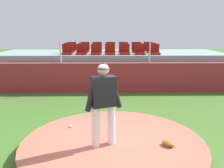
% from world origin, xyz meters
% --- Properties ---
extents(ground_plane, '(60.00, 60.00, 0.00)m').
position_xyz_m(ground_plane, '(0.00, 0.00, 0.00)').
color(ground_plane, '#3D6626').
extents(pitchers_mound, '(4.19, 4.19, 0.27)m').
position_xyz_m(pitchers_mound, '(0.00, 0.00, 0.13)').
color(pitchers_mound, '#AF5D49').
rests_on(pitchers_mound, ground_plane).
extents(pitcher, '(0.82, 0.43, 1.84)m').
position_xyz_m(pitcher, '(-0.21, -0.16, 1.34)').
color(pitcher, white).
rests_on(pitcher, pitchers_mound).
extents(baseball, '(0.07, 0.07, 0.07)m').
position_xyz_m(baseball, '(-1.09, 0.82, 0.31)').
color(baseball, white).
rests_on(baseball, pitchers_mound).
extents(fielding_glove, '(0.35, 0.36, 0.11)m').
position_xyz_m(fielding_glove, '(1.20, -0.24, 0.32)').
color(fielding_glove, brown).
rests_on(fielding_glove, pitchers_mound).
extents(brick_barrier, '(13.41, 0.40, 1.31)m').
position_xyz_m(brick_barrier, '(0.00, 5.59, 0.65)').
color(brick_barrier, maroon).
rests_on(brick_barrier, ground_plane).
extents(fence_post_left, '(0.06, 0.06, 0.96)m').
position_xyz_m(fence_post_left, '(-2.20, 5.59, 1.79)').
color(fence_post_left, silver).
rests_on(fence_post_left, brick_barrier).
extents(fence_post_right, '(0.06, 0.06, 0.96)m').
position_xyz_m(fence_post_right, '(1.72, 5.59, 1.79)').
color(fence_post_right, silver).
rests_on(fence_post_right, brick_barrier).
extents(bleacher_platform, '(11.51, 3.55, 1.58)m').
position_xyz_m(bleacher_platform, '(0.00, 7.76, 0.79)').
color(bleacher_platform, '#819999').
rests_on(bleacher_platform, ground_plane).
extents(stadium_chair_0, '(0.48, 0.44, 0.50)m').
position_xyz_m(stadium_chair_0, '(-2.07, 6.54, 1.74)').
color(stadium_chair_0, maroon).
rests_on(stadium_chair_0, bleacher_platform).
extents(stadium_chair_1, '(0.48, 0.44, 0.50)m').
position_xyz_m(stadium_chair_1, '(-1.39, 6.54, 1.74)').
color(stadium_chair_1, maroon).
rests_on(stadium_chair_1, bleacher_platform).
extents(stadium_chair_2, '(0.48, 0.44, 0.50)m').
position_xyz_m(stadium_chair_2, '(-0.69, 6.51, 1.74)').
color(stadium_chair_2, maroon).
rests_on(stadium_chair_2, bleacher_platform).
extents(stadium_chair_3, '(0.48, 0.44, 0.50)m').
position_xyz_m(stadium_chair_3, '(-0.02, 6.49, 1.74)').
color(stadium_chair_3, maroon).
rests_on(stadium_chair_3, bleacher_platform).
extents(stadium_chair_4, '(0.48, 0.44, 0.50)m').
position_xyz_m(stadium_chair_4, '(0.67, 6.54, 1.74)').
color(stadium_chair_4, maroon).
rests_on(stadium_chair_4, bleacher_platform).
extents(stadium_chair_5, '(0.48, 0.44, 0.50)m').
position_xyz_m(stadium_chair_5, '(1.40, 6.53, 1.74)').
color(stadium_chair_5, maroon).
rests_on(stadium_chair_5, bleacher_platform).
extents(stadium_chair_6, '(0.48, 0.44, 0.50)m').
position_xyz_m(stadium_chair_6, '(2.10, 6.53, 1.74)').
color(stadium_chair_6, maroon).
rests_on(stadium_chair_6, bleacher_platform).
extents(stadium_chair_7, '(0.48, 0.44, 0.50)m').
position_xyz_m(stadium_chair_7, '(-2.12, 7.43, 1.74)').
color(stadium_chair_7, maroon).
rests_on(stadium_chair_7, bleacher_platform).
extents(stadium_chair_8, '(0.48, 0.44, 0.50)m').
position_xyz_m(stadium_chair_8, '(-1.38, 7.39, 1.74)').
color(stadium_chair_8, maroon).
rests_on(stadium_chair_8, bleacher_platform).
extents(stadium_chair_9, '(0.48, 0.44, 0.50)m').
position_xyz_m(stadium_chair_9, '(-0.68, 7.39, 1.74)').
color(stadium_chair_9, maroon).
rests_on(stadium_chair_9, bleacher_platform).
extents(stadium_chair_10, '(0.48, 0.44, 0.50)m').
position_xyz_m(stadium_chair_10, '(-0.00, 7.40, 1.74)').
color(stadium_chair_10, maroon).
rests_on(stadium_chair_10, bleacher_platform).
extents(stadium_chair_11, '(0.48, 0.44, 0.50)m').
position_xyz_m(stadium_chair_11, '(0.69, 7.44, 1.74)').
color(stadium_chair_11, maroon).
rests_on(stadium_chair_11, bleacher_platform).
extents(stadium_chair_12, '(0.48, 0.44, 0.50)m').
position_xyz_m(stadium_chair_12, '(1.40, 7.41, 1.74)').
color(stadium_chair_12, maroon).
rests_on(stadium_chair_12, bleacher_platform).
extents(stadium_chair_13, '(0.48, 0.44, 0.50)m').
position_xyz_m(stadium_chair_13, '(2.12, 7.39, 1.74)').
color(stadium_chair_13, maroon).
rests_on(stadium_chair_13, bleacher_platform).
extents(stadium_chair_14, '(0.48, 0.44, 0.50)m').
position_xyz_m(stadium_chair_14, '(-2.11, 8.30, 1.74)').
color(stadium_chair_14, maroon).
rests_on(stadium_chair_14, bleacher_platform).
extents(stadium_chair_15, '(0.48, 0.44, 0.50)m').
position_xyz_m(stadium_chair_15, '(-1.38, 8.32, 1.74)').
color(stadium_chair_15, maroon).
rests_on(stadium_chair_15, bleacher_platform).
extents(stadium_chair_16, '(0.48, 0.44, 0.50)m').
position_xyz_m(stadium_chair_16, '(-0.71, 8.29, 1.74)').
color(stadium_chair_16, maroon).
rests_on(stadium_chair_16, bleacher_platform).
extents(stadium_chair_17, '(0.48, 0.44, 0.50)m').
position_xyz_m(stadium_chair_17, '(0.02, 8.29, 1.74)').
color(stadium_chair_17, maroon).
rests_on(stadium_chair_17, bleacher_platform).
extents(stadium_chair_18, '(0.48, 0.44, 0.50)m').
position_xyz_m(stadium_chair_18, '(0.72, 8.32, 1.74)').
color(stadium_chair_18, maroon).
rests_on(stadium_chair_18, bleacher_platform).
extents(stadium_chair_19, '(0.48, 0.44, 0.50)m').
position_xyz_m(stadium_chair_19, '(1.42, 8.32, 1.74)').
color(stadium_chair_19, maroon).
rests_on(stadium_chair_19, bleacher_platform).
extents(stadium_chair_20, '(0.48, 0.44, 0.50)m').
position_xyz_m(stadium_chair_20, '(2.09, 8.32, 1.74)').
color(stadium_chair_20, maroon).
rests_on(stadium_chair_20, bleacher_platform).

